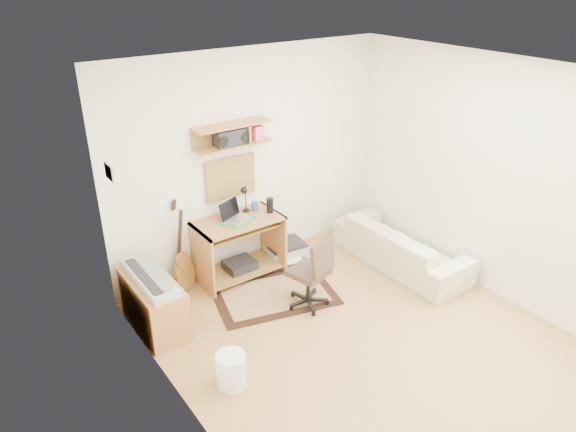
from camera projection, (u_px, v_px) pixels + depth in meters
floor at (361, 339)px, 5.31m from camera, size 3.60×4.00×0.01m
ceiling at (381, 75)px, 4.17m from camera, size 3.60×4.00×0.01m
back_wall at (251, 161)px, 6.20m from camera, size 3.60×0.01×2.60m
left_wall at (186, 289)px, 3.79m from camera, size 0.01×4.00×2.60m
right_wall at (493, 179)px, 5.68m from camera, size 0.01×4.00×2.60m
wall_shelf at (233, 135)px, 5.78m from camera, size 0.90×0.25×0.26m
cork_board at (230, 177)px, 6.08m from camera, size 0.64×0.03×0.49m
wall_photo at (109, 172)px, 4.71m from camera, size 0.02×0.20×0.15m
desk at (239, 248)px, 6.21m from camera, size 1.00×0.55×0.75m
laptop at (236, 212)px, 5.97m from camera, size 0.39×0.39×0.23m
speaker at (270, 205)px, 6.18m from camera, size 0.08×0.08×0.18m
desk_lamp at (246, 198)px, 6.18m from camera, size 0.11×0.11×0.33m
pencil_cup at (254, 206)px, 6.25m from camera, size 0.08×0.08×0.11m
boombox at (231, 137)px, 5.77m from camera, size 0.37×0.17×0.19m
rug at (274, 294)px, 6.00m from camera, size 1.51×1.20×0.02m
task_chair at (308, 272)px, 5.66m from camera, size 0.53×0.53×0.84m
cabinet at (154, 304)px, 5.38m from camera, size 0.40×0.90×0.55m
music_keyboard at (150, 278)px, 5.24m from camera, size 0.28×0.89×0.08m
guitar at (182, 247)px, 5.89m from camera, size 0.34×0.28×1.09m
waste_basket at (231, 370)px, 4.67m from camera, size 0.35×0.35×0.32m
printer at (285, 251)px, 6.74m from camera, size 0.54×0.44×0.19m
sofa at (402, 239)px, 6.46m from camera, size 0.52×1.78×0.69m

